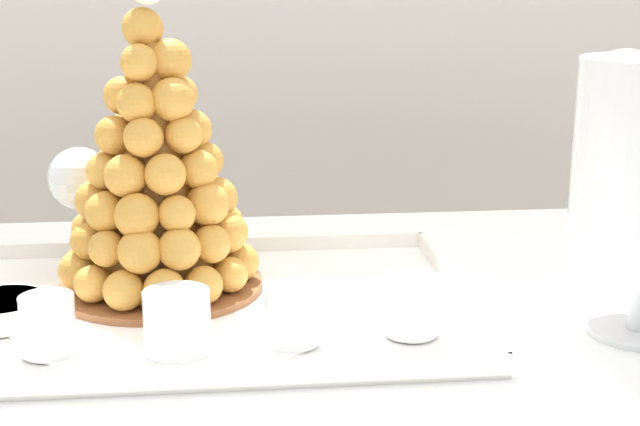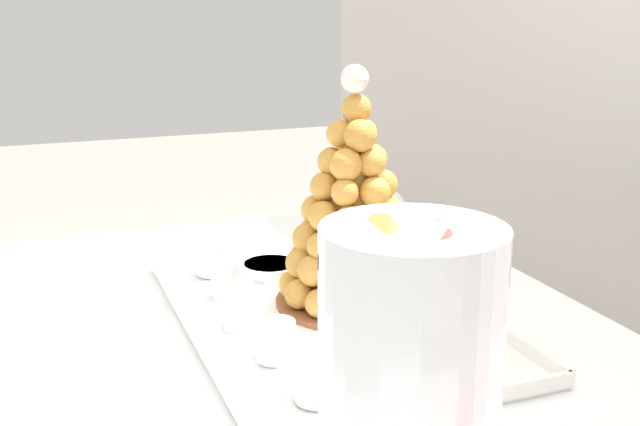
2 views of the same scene
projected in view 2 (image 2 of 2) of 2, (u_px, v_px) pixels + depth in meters
The scene contains 10 objects.
serving_tray at pixel (325, 316), 1.12m from camera, with size 0.60×0.39×0.02m.
croquembouche at pixel (353, 216), 1.13m from camera, with size 0.22×0.22×0.35m.
dessert_cup_left at pixel (212, 261), 1.28m from camera, with size 0.05×0.05×0.05m.
dessert_cup_mid_left at pixel (228, 281), 1.18m from camera, with size 0.05×0.05×0.06m.
dessert_cup_centre at pixel (244, 309), 1.07m from camera, with size 0.06×0.06×0.06m.
dessert_cup_mid_right at pixel (275, 342), 0.98m from camera, with size 0.05×0.05×0.05m.
dessert_cup_right at pixel (318, 377), 0.88m from camera, with size 0.05×0.05×0.06m.
creme_brulee_ramekin at pixel (271, 269), 1.27m from camera, with size 0.10×0.10×0.02m.
macaron_goblet at pixel (411, 350), 0.64m from camera, with size 0.15×0.15×0.28m.
wine_glass at pixel (383, 213), 1.26m from camera, with size 0.07×0.07×0.15m.
Camera 2 is at (0.80, -0.35, 1.18)m, focal length 44.55 mm.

